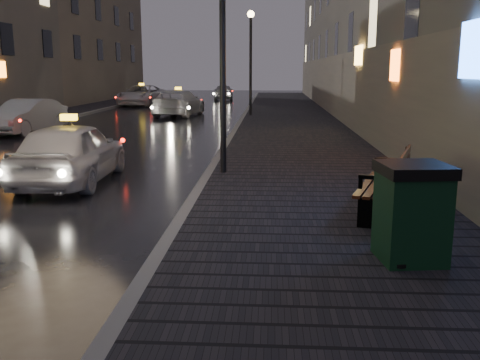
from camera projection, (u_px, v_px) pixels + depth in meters
The scene contains 15 objects.
ground at pixel (35, 271), 6.73m from camera, with size 120.00×120.00×0.00m, color black.
sidewalk at pixel (290, 118), 27.02m from camera, with size 4.60×58.00×0.15m, color black.
curb at pixel (243, 118), 27.15m from camera, with size 0.20×58.00×0.15m, color slate.
sidewalk_far at pixel (47, 117), 27.74m from camera, with size 2.40×58.00×0.15m, color black.
curb_far at pixel (71, 117), 27.66m from camera, with size 0.20×58.00×0.15m, color slate.
building_far_c at pixel (75, 33), 44.51m from camera, with size 6.00×22.00×11.00m, color #6B6051.
lamp_near at pixel (223, 23), 11.78m from camera, with size 0.36×0.36×5.28m.
lamp_far at pixel (251, 50), 27.42m from camera, with size 0.36×0.36×5.28m.
bench at pixel (390, 184), 8.67m from camera, with size 1.32×2.18×1.05m.
trash_bin at pixel (412, 212), 6.58m from camera, with size 0.90×0.90×1.23m.
taxi_near at pixel (71, 152), 11.84m from camera, with size 1.65×4.10×1.40m, color silver.
car_left_mid at pixel (27, 116), 21.24m from camera, with size 1.42×4.06×1.34m, color #9C9CA4.
taxi_mid at pixel (179, 103), 29.24m from camera, with size 2.00×4.91×1.43m, color silver.
taxi_far at pixel (142, 95), 37.64m from camera, with size 2.37×5.13×1.43m, color silver.
car_far at pixel (224, 92), 44.08m from camera, with size 1.54×3.83×1.30m, color #94949B.
Camera 1 is at (2.95, -6.19, 2.49)m, focal length 40.00 mm.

